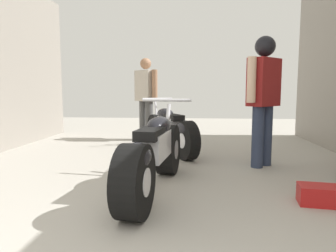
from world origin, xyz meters
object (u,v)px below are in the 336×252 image
object	(u,v)px
motorcycle_black_naked	(171,130)
mechanic_with_helmet	(264,90)
motorcycle_maroon_cruiser	(153,155)
mechanic_in_blue	(146,94)
red_toolbox	(319,195)

from	to	relation	value
motorcycle_black_naked	mechanic_with_helmet	bearing A→B (deg)	-32.68
motorcycle_maroon_cruiser	mechanic_with_helmet	size ratio (longest dim) A/B	1.15
motorcycle_maroon_cruiser	mechanic_in_blue	distance (m)	3.41
motorcycle_black_naked	motorcycle_maroon_cruiser	bearing A→B (deg)	-90.49
motorcycle_maroon_cruiser	mechanic_in_blue	world-z (taller)	mechanic_in_blue
motorcycle_maroon_cruiser	red_toolbox	world-z (taller)	motorcycle_maroon_cruiser
mechanic_in_blue	mechanic_with_helmet	distance (m)	2.84
mechanic_with_helmet	mechanic_in_blue	bearing A→B (deg)	132.35
motorcycle_black_naked	mechanic_in_blue	world-z (taller)	mechanic_in_blue
motorcycle_maroon_cruiser	mechanic_with_helmet	distance (m)	1.91
mechanic_in_blue	red_toolbox	world-z (taller)	mechanic_in_blue
mechanic_with_helmet	red_toolbox	xyz separation A→B (m)	(0.21, -1.41, -0.96)
mechanic_in_blue	red_toolbox	size ratio (longest dim) A/B	4.79
mechanic_in_blue	motorcycle_maroon_cruiser	bearing A→B (deg)	-79.90
motorcycle_black_naked	mechanic_in_blue	distance (m)	1.51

